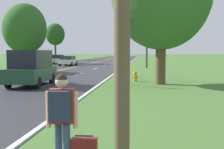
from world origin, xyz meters
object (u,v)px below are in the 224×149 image
(tree_mid_treeline, at_px, (55,34))
(car_silver_hatchback_receding, at_px, (57,59))
(tree_left_verge, at_px, (25,29))
(car_champagne_sedan_distant, at_px, (120,56))
(fire_hydrant, at_px, (135,76))
(car_dark_green_van_mid_near, at_px, (31,68))
(hitchhiker_person, at_px, (61,111))
(car_white_sedan_mid_far, at_px, (68,60))
(traffic_sign, at_px, (122,55))

(tree_mid_treeline, bearing_deg, car_silver_hatchback_receding, -72.88)
(tree_left_verge, bearing_deg, car_champagne_sedan_distant, 59.76)
(fire_hydrant, xyz_separation_m, car_dark_green_van_mid_near, (-5.98, -3.54, 0.73))
(hitchhiker_person, height_order, car_champagne_sedan_distant, hitchhiker_person)
(tree_mid_treeline, relative_size, car_champagne_sedan_distant, 2.09)
(tree_left_verge, xyz_separation_m, car_champagne_sedan_distant, (14.00, 24.01, -4.98))
(tree_left_verge, distance_m, car_silver_hatchback_receding, 7.79)
(car_dark_green_van_mid_near, bearing_deg, car_silver_hatchback_receding, -167.88)
(fire_hydrant, distance_m, car_silver_hatchback_receding, 31.22)
(fire_hydrant, height_order, car_champagne_sedan_distant, car_champagne_sedan_distant)
(fire_hydrant, distance_m, car_white_sedan_mid_far, 23.78)
(traffic_sign, bearing_deg, car_silver_hatchback_receding, 112.49)
(hitchhiker_person, bearing_deg, car_dark_green_van_mid_near, 20.90)
(tree_mid_treeline, xyz_separation_m, car_white_sedan_mid_far, (9.93, -27.50, -5.12))
(car_dark_green_van_mid_near, height_order, car_silver_hatchback_receding, car_dark_green_van_mid_near)
(car_dark_green_van_mid_near, xyz_separation_m, car_white_sedan_mid_far, (-4.11, 25.07, -0.34))
(traffic_sign, xyz_separation_m, car_dark_green_van_mid_near, (-5.31, -0.47, -0.78))
(car_silver_hatchback_receding, xyz_separation_m, car_champagne_sedan_distant, (8.13, 25.25, -0.00))
(car_dark_green_van_mid_near, distance_m, car_white_sedan_mid_far, 25.41)
(hitchhiker_person, xyz_separation_m, car_silver_hatchback_receding, (-12.84, 44.14, -0.23))
(car_white_sedan_mid_far, bearing_deg, tree_mid_treeline, 22.58)
(fire_hydrant, bearing_deg, tree_left_verge, 123.53)
(fire_hydrant, xyz_separation_m, tree_mid_treeline, (-20.02, 49.03, 5.52))
(car_white_sedan_mid_far, distance_m, car_champagne_sedan_distant, 32.17)
(car_white_sedan_mid_far, relative_size, car_champagne_sedan_distant, 1.05)
(traffic_sign, relative_size, car_silver_hatchback_receding, 0.69)
(hitchhiker_person, relative_size, car_silver_hatchback_receding, 0.47)
(hitchhiker_person, xyz_separation_m, car_champagne_sedan_distant, (-4.71, 69.39, -0.23))
(hitchhiker_person, height_order, fire_hydrant, hitchhiker_person)
(tree_mid_treeline, bearing_deg, tree_left_verge, -88.33)
(traffic_sign, height_order, car_dark_green_van_mid_near, traffic_sign)
(traffic_sign, bearing_deg, car_dark_green_van_mid_near, -174.91)
(car_white_sedan_mid_far, bearing_deg, hitchhiker_person, -163.30)
(tree_mid_treeline, bearing_deg, car_white_sedan_mid_far, -70.14)
(traffic_sign, bearing_deg, car_white_sedan_mid_far, 110.96)
(car_dark_green_van_mid_near, xyz_separation_m, car_champagne_sedan_distant, (0.53, 56.90, -0.29))
(hitchhiker_person, height_order, tree_mid_treeline, tree_mid_treeline)
(car_dark_green_van_mid_near, bearing_deg, fire_hydrant, 119.27)
(tree_left_verge, distance_m, tree_mid_treeline, 19.68)
(traffic_sign, relative_size, car_champagne_sedan_distant, 0.61)
(car_dark_green_van_mid_near, bearing_deg, tree_left_verge, -159.12)
(fire_hydrant, height_order, tree_mid_treeline, tree_mid_treeline)
(fire_hydrant, relative_size, tree_mid_treeline, 0.08)
(car_dark_green_van_mid_near, distance_m, car_silver_hatchback_receding, 32.55)
(tree_left_verge, relative_size, car_white_sedan_mid_far, 2.36)
(tree_mid_treeline, bearing_deg, car_dark_green_van_mid_near, -75.04)
(car_dark_green_van_mid_near, xyz_separation_m, car_silver_hatchback_receding, (-7.60, 31.65, -0.28))
(hitchhiker_person, bearing_deg, tree_left_verge, 20.54)
(tree_left_verge, bearing_deg, car_silver_hatchback_receding, -11.95)
(car_silver_hatchback_receding, bearing_deg, car_champagne_sedan_distant, -18.49)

